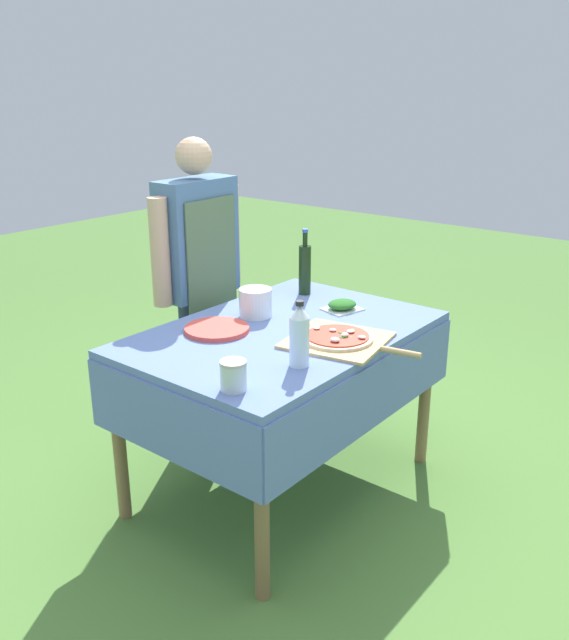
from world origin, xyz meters
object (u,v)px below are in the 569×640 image
at_px(plate_stack, 217,329).
at_px(sauce_jar, 233,377).
at_px(oil_bottle, 305,268).
at_px(person_cook, 199,268).
at_px(prep_table, 283,351).
at_px(herb_container, 342,305).
at_px(mixing_tub, 255,303).
at_px(pizza_on_peel, 339,339).
at_px(water_bottle, 299,336).

height_order(plate_stack, sauce_jar, sauce_jar).
bearing_deg(oil_bottle, sauce_jar, -155.20).
relative_size(person_cook, plate_stack, 5.53).
bearing_deg(prep_table, herb_container, -7.22).
distance_m(person_cook, mixing_tub, 0.46).
relative_size(herb_container, plate_stack, 0.69).
bearing_deg(mixing_tub, herb_container, -38.79).
bearing_deg(person_cook, plate_stack, 51.79).
xyz_separation_m(person_cook, sauce_jar, (-0.72, -0.89, -0.08)).
distance_m(person_cook, oil_bottle, 0.52).
height_order(herb_container, mixing_tub, mixing_tub).
bearing_deg(person_cook, prep_table, 75.77).
distance_m(pizza_on_peel, oil_bottle, 0.67).
xyz_separation_m(water_bottle, sauce_jar, (-0.30, 0.05, -0.07)).
bearing_deg(mixing_tub, person_cook, 77.88).
distance_m(person_cook, pizza_on_peel, 0.93).
relative_size(water_bottle, mixing_tub, 1.71).
bearing_deg(pizza_on_peel, plate_stack, 104.52).
distance_m(prep_table, plate_stack, 0.30).
distance_m(water_bottle, mixing_tub, 0.58).
height_order(person_cook, oil_bottle, person_cook).
relative_size(pizza_on_peel, water_bottle, 2.24).
xyz_separation_m(water_bottle, plate_stack, (0.07, 0.49, -0.11)).
bearing_deg(herb_container, pizza_on_peel, -147.65).
xyz_separation_m(pizza_on_peel, mixing_tub, (0.03, 0.47, 0.05)).
bearing_deg(prep_table, person_cook, 76.46).
bearing_deg(plate_stack, prep_table, -47.12).
bearing_deg(prep_table, water_bottle, -132.20).
xyz_separation_m(oil_bottle, herb_container, (-0.09, -0.28, -0.11)).
xyz_separation_m(prep_table, water_bottle, (-0.26, -0.28, 0.22)).
xyz_separation_m(person_cook, herb_container, (0.22, -0.70, -0.10)).
bearing_deg(herb_container, oil_bottle, 72.21).
height_order(prep_table, mixing_tub, mixing_tub).
relative_size(prep_table, pizza_on_peel, 2.37).
height_order(water_bottle, mixing_tub, water_bottle).
distance_m(mixing_tub, sauce_jar, 0.76).
bearing_deg(mixing_tub, pizza_on_peel, -93.83).
bearing_deg(water_bottle, sauce_jar, 171.24).
relative_size(pizza_on_peel, plate_stack, 2.05).
height_order(oil_bottle, mixing_tub, oil_bottle).
distance_m(person_cook, sauce_jar, 1.14).
relative_size(person_cook, water_bottle, 6.06).
distance_m(prep_table, person_cook, 0.71).
xyz_separation_m(person_cook, plate_stack, (-0.34, -0.45, -0.12)).
bearing_deg(water_bottle, pizza_on_peel, 3.80).
xyz_separation_m(prep_table, sauce_jar, (-0.56, -0.24, 0.14)).
bearing_deg(pizza_on_peel, sauce_jar, 166.90).
relative_size(oil_bottle, plate_stack, 1.18).
xyz_separation_m(prep_table, person_cook, (0.16, 0.65, 0.23)).
xyz_separation_m(person_cook, pizza_on_peel, (-0.13, -0.91, -0.11)).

